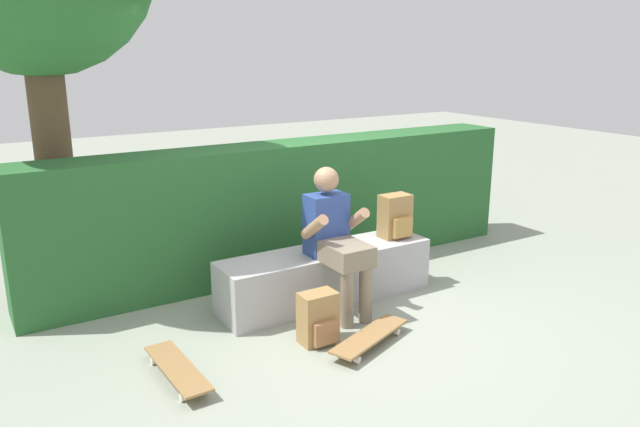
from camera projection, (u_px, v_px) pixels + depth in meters
ground_plane at (355, 319)px, 5.11m from camera, size 24.00×24.00×0.00m
bench_main at (326, 276)px, 5.42m from camera, size 1.95×0.49×0.47m
person_skater at (336, 236)px, 5.10m from camera, size 0.49×0.62×1.22m
skateboard_near_person at (370, 336)px, 4.63m from camera, size 0.82×0.48×0.09m
skateboard_beside_bench at (177, 368)px, 4.18m from camera, size 0.22×0.81×0.09m
backpack_on_bench at (396, 217)px, 5.67m from camera, size 0.28×0.23×0.40m
backpack_on_ground at (318, 319)px, 4.66m from camera, size 0.28×0.23×0.40m
hedge_row at (288, 207)px, 6.13m from camera, size 5.12×0.52×1.28m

